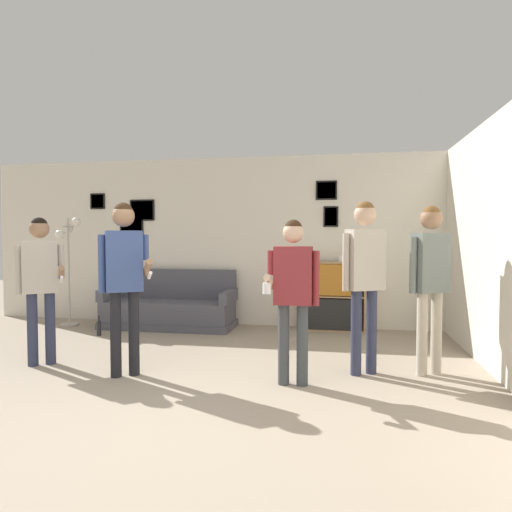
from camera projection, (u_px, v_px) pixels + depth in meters
The scene contains 13 objects.
ground_plane at pixel (115, 435), 3.30m from camera, with size 20.00×20.00×0.00m, color gray.
wall_back at pixel (240, 241), 7.38m from camera, with size 8.70×0.08×2.70m.
wall_right at pixel (495, 244), 4.72m from camera, with size 0.06×6.59×2.70m.
couch at pixel (170, 308), 7.21m from camera, with size 2.07×0.80×0.89m.
bookshelf at pixel (331, 296), 6.94m from camera, with size 1.01×0.30×1.05m.
floor_lamp at pixel (69, 252), 7.26m from camera, with size 0.35×0.38×1.73m.
person_player_foreground_left at pixel (40, 275), 5.05m from camera, with size 0.60×0.37×1.64m.
person_player_foreground_center at pixel (124, 269), 4.63m from camera, with size 0.61×0.38×1.78m.
person_watcher_holding_cup at pixel (293, 285), 4.36m from camera, with size 0.50×0.40×1.59m.
person_spectator_near_bookshelf at pixel (365, 267), 4.70m from camera, with size 0.45×0.35×1.79m.
person_spectator_far_right at pixel (430, 271), 4.68m from camera, with size 0.44×0.35×1.75m.
bottle_on_floor at pixel (99, 328), 6.57m from camera, with size 0.07×0.07×0.29m.
drinking_cup at pixel (341, 259), 6.89m from camera, with size 0.09×0.09×0.09m.
Camera 1 is at (1.59, -3.00, 1.44)m, focal length 32.00 mm.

